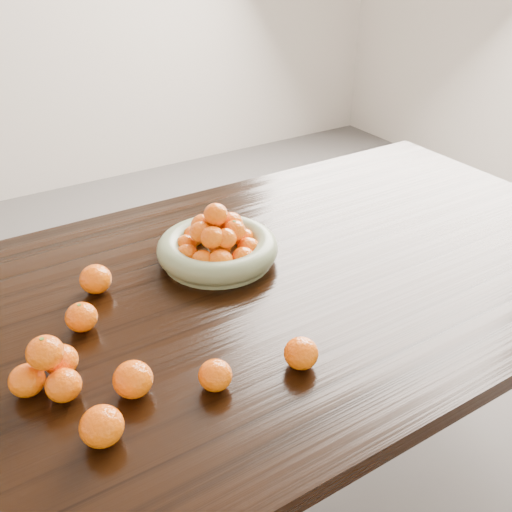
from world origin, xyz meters
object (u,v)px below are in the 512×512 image
orange_pyramid (49,369)px  loose_orange_0 (82,317)px  dining_table (239,320)px  fruit_bowl (217,245)px

orange_pyramid → loose_orange_0: orange_pyramid is taller
dining_table → orange_pyramid: size_ratio=15.94×
dining_table → fruit_bowl: 0.18m
orange_pyramid → dining_table: bearing=12.7°
dining_table → loose_orange_0: 0.36m
dining_table → loose_orange_0: loose_orange_0 is taller
dining_table → orange_pyramid: (-0.43, -0.10, 0.13)m
dining_table → loose_orange_0: (-0.34, 0.04, 0.12)m
dining_table → fruit_bowl: (0.02, 0.13, 0.13)m
orange_pyramid → loose_orange_0: (0.09, 0.13, -0.01)m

